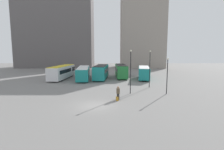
% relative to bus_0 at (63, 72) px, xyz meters
% --- Properties ---
extents(ground_plane, '(160.00, 160.00, 0.00)m').
position_rel_bus_0_xyz_m(ground_plane, '(9.60, -20.80, -1.69)').
color(ground_plane, slate).
extents(building_block_left, '(30.51, 10.85, 42.83)m').
position_rel_bus_0_xyz_m(building_block_left, '(-11.47, 32.45, 19.73)').
color(building_block_left, '#5B5656').
rests_on(building_block_left, ground_plane).
extents(building_block_right, '(16.96, 13.89, 29.31)m').
position_rel_bus_0_xyz_m(building_block_right, '(23.90, 32.45, 12.97)').
color(building_block_right, gray).
rests_on(building_block_right, ground_plane).
extents(bus_0, '(3.65, 11.46, 3.09)m').
position_rel_bus_0_xyz_m(bus_0, '(0.00, 0.00, 0.00)').
color(bus_0, silver).
rests_on(bus_0, ground_plane).
extents(bus_1, '(3.79, 12.06, 2.79)m').
position_rel_bus_0_xyz_m(bus_1, '(5.03, -0.31, -0.16)').
color(bus_1, '#19847F').
rests_on(bus_1, ground_plane).
extents(bus_2, '(3.28, 9.42, 3.21)m').
position_rel_bus_0_xyz_m(bus_2, '(9.15, -0.13, 0.05)').
color(bus_2, '#19847F').
rests_on(bus_2, ground_plane).
extents(bus_3, '(2.77, 9.34, 3.21)m').
position_rel_bus_0_xyz_m(bus_3, '(13.97, 2.24, 0.05)').
color(bus_3, '#237A38').
rests_on(bus_3, ground_plane).
extents(bus_4, '(3.84, 9.51, 2.82)m').
position_rel_bus_0_xyz_m(bus_4, '(19.23, 0.11, -0.15)').
color(bus_4, '#19847F').
rests_on(bus_4, ground_plane).
extents(traveler, '(0.56, 0.56, 1.80)m').
position_rel_bus_0_xyz_m(traveler, '(12.52, -18.16, -0.62)').
color(traveler, black).
rests_on(traveler, ground_plane).
extents(suitcase, '(0.33, 0.46, 0.77)m').
position_rel_bus_0_xyz_m(suitcase, '(12.39, -18.66, -1.41)').
color(suitcase, '#B27A1E').
rests_on(suitcase, ground_plane).
extents(lamp_post_0, '(0.28, 0.28, 6.55)m').
position_rel_bus_0_xyz_m(lamp_post_0, '(18.37, -10.07, 2.11)').
color(lamp_post_0, black).
rests_on(lamp_post_0, ground_plane).
extents(lamp_post_1, '(0.28, 0.28, 5.43)m').
position_rel_bus_0_xyz_m(lamp_post_1, '(19.93, -14.98, 1.52)').
color(lamp_post_1, black).
rests_on(lamp_post_1, ground_plane).
extents(lamp_post_2, '(0.28, 0.28, 6.59)m').
position_rel_bus_0_xyz_m(lamp_post_2, '(14.49, -14.78, 2.13)').
color(lamp_post_2, black).
rests_on(lamp_post_2, ground_plane).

